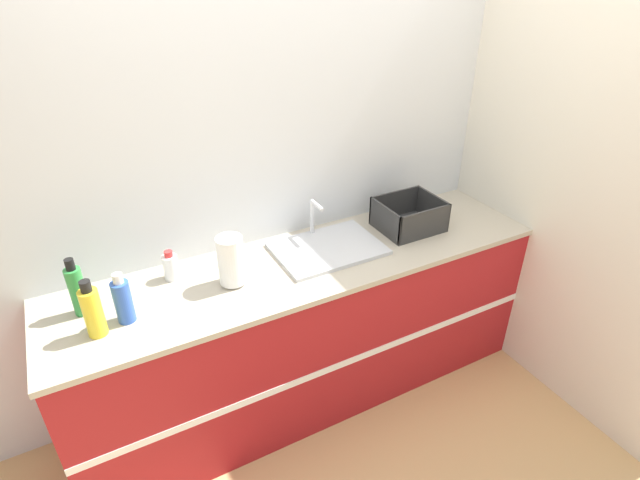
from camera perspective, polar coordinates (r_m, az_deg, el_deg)
ground_plane at (r=2.94m, az=1.69°, el=-20.35°), size 12.00×12.00×0.00m
wall_back at (r=2.63m, az=-4.92°, el=8.44°), size 4.93×0.06×2.60m
wall_right at (r=3.11m, az=20.60°, el=10.10°), size 0.06×2.61×2.60m
counter_cabinet at (r=2.80m, az=-1.32°, el=-10.16°), size 2.55×0.64×0.91m
sink at (r=2.62m, az=0.83°, el=-0.81°), size 0.55×0.39×0.22m
paper_towel_roll at (r=2.33m, az=-10.13°, el=-2.35°), size 0.12×0.12×0.25m
dish_rack at (r=2.85m, az=10.10°, el=2.51°), size 0.34×0.29×0.17m
bottle_blue at (r=2.24m, az=-21.59°, el=-6.44°), size 0.07×0.07×0.23m
bottle_green at (r=2.35m, az=-25.99°, el=-5.15°), size 0.07×0.07×0.27m
bottle_yellow at (r=2.21m, az=-24.54°, el=-7.42°), size 0.08×0.08×0.26m
bottle_white_spray at (r=2.47m, az=-16.70°, el=-2.91°), size 0.07×0.07×0.15m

